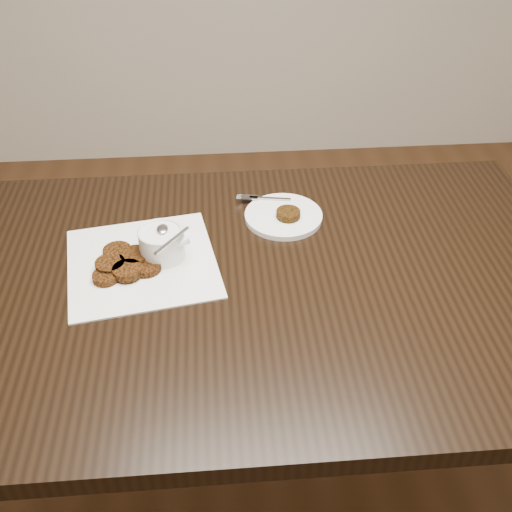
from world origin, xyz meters
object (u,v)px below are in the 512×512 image
Objects in this scene: table at (261,398)px; plate_with_patty at (284,214)px; napkin at (142,263)px; sauce_ramekin at (160,231)px.

plate_with_patty reaches higher than table.
table is 4.41× the size of napkin.
table is 0.44m from plate_with_patty.
plate_with_patty is at bearing 71.67° from table.
plate_with_patty is (0.07, 0.20, 0.39)m from table.
table is 7.47× the size of plate_with_patty.
sauce_ramekin is (-0.20, 0.08, 0.44)m from table.
plate_with_patty reaches higher than napkin.
napkin is 2.31× the size of sauce_ramekin.
sauce_ramekin is 0.30m from plate_with_patty.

